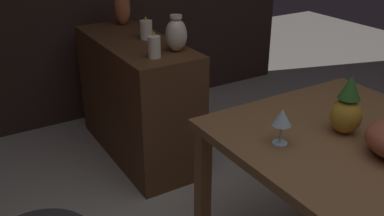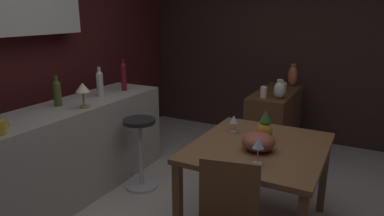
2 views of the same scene
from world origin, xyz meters
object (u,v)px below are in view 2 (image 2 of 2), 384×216
at_px(cup_mustard, 0,128).
at_px(vase_copper, 293,76).
at_px(sideboard_cabinet, 274,123).
at_px(fruit_bowl, 258,142).
at_px(counter_lamp, 83,89).
at_px(pillar_candle_short, 283,87).
at_px(wine_glass_left, 258,144).
at_px(vase_ceramic_ivory, 280,90).
at_px(wine_glass_right, 234,120).
at_px(wine_bottle_olive, 57,92).
at_px(pillar_candle_tall, 264,92).
at_px(dining_table, 259,155).
at_px(wine_bottle_ruby, 124,76).
at_px(pineapple_centerpiece, 265,127).
at_px(wine_bottle_clear, 100,82).
at_px(bar_stool, 140,151).

bearing_deg(cup_mustard, vase_copper, -24.47).
relative_size(sideboard_cabinet, fruit_bowl, 4.40).
relative_size(counter_lamp, pillar_candle_short, 1.61).
distance_m(wine_glass_left, vase_ceramic_ivory, 1.60).
bearing_deg(wine_glass_right, wine_bottle_olive, 108.19).
xyz_separation_m(fruit_bowl, counter_lamp, (-0.15, 1.60, 0.27)).
height_order(pillar_candle_tall, pillar_candle_short, pillar_candle_tall).
distance_m(fruit_bowl, pillar_candle_tall, 1.36).
xyz_separation_m(dining_table, wine_bottle_ruby, (0.48, 1.71, 0.42)).
bearing_deg(pineapple_centerpiece, wine_glass_left, -169.20).
relative_size(pillar_candle_tall, vase_ceramic_ivory, 0.70).
distance_m(wine_bottle_clear, vase_ceramic_ivory, 1.93).
relative_size(wine_glass_left, pillar_candle_short, 1.22).
distance_m(pineapple_centerpiece, fruit_bowl, 0.24).
xyz_separation_m(sideboard_cabinet, wine_bottle_ruby, (-1.11, 1.43, 0.66)).
distance_m(sideboard_cabinet, wine_glass_right, 1.47).
relative_size(wine_glass_right, cup_mustard, 1.21).
bearing_deg(sideboard_cabinet, cup_mustard, 154.00).
bearing_deg(wine_glass_left, vase_ceramic_ivory, 9.23).
distance_m(fruit_bowl, vase_copper, 2.12).
bearing_deg(pillar_candle_tall, wine_bottle_clear, 126.30).
xyz_separation_m(wine_glass_right, pillar_candle_short, (1.38, -0.09, 0.03)).
bearing_deg(wine_glass_left, vase_copper, 6.83).
relative_size(pineapple_centerpiece, pillar_candle_short, 1.74).
bearing_deg(wine_bottle_clear, pineapple_centerpiece, -90.92).
distance_m(sideboard_cabinet, vase_ceramic_ivory, 0.63).
bearing_deg(bar_stool, wine_glass_right, -86.01).
bearing_deg(wine_bottle_ruby, wine_bottle_clear, 171.52).
bearing_deg(dining_table, pillar_candle_short, 7.50).
distance_m(counter_lamp, pillar_candle_tall, 1.93).
relative_size(pillar_candle_tall, vase_copper, 0.52).
bearing_deg(vase_ceramic_ivory, sideboard_cabinet, 18.63).
distance_m(pineapple_centerpiece, wine_bottle_clear, 1.77).
bearing_deg(wine_glass_left, pineapple_centerpiece, 10.80).
relative_size(dining_table, wine_glass_right, 7.61).
bearing_deg(fruit_bowl, bar_stool, 79.65).
xyz_separation_m(wine_bottle_ruby, cup_mustard, (-1.55, -0.13, -0.12)).
bearing_deg(dining_table, wine_bottle_olive, 99.75).
bearing_deg(sideboard_cabinet, wine_glass_left, -169.03).
bearing_deg(bar_stool, fruit_bowl, -100.35).
height_order(sideboard_cabinet, vase_copper, vase_copper).
relative_size(wine_glass_right, pillar_candle_short, 1.03).
relative_size(dining_table, pillar_candle_short, 7.82).
bearing_deg(fruit_bowl, wine_glass_right, 46.43).
distance_m(bar_stool, pineapple_centerpiece, 1.34).
bearing_deg(pillar_candle_short, wine_glass_left, -171.21).
bearing_deg(vase_copper, wine_bottle_clear, 139.48).
relative_size(dining_table, bar_stool, 1.56).
xyz_separation_m(wine_bottle_olive, cup_mustard, (-0.75, -0.26, -0.08)).
height_order(pineapple_centerpiece, counter_lamp, counter_lamp).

